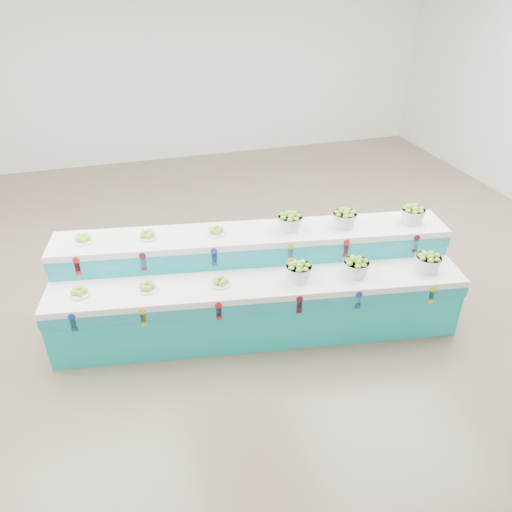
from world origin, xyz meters
The scene contains 15 objects.
ground centered at (0.00, 0.00, 0.00)m, with size 10.00×10.00×0.00m, color brown.
back_wall centered at (0.00, 5.00, 2.00)m, with size 10.00×10.00×0.00m, color silver.
display_stand centered at (-0.19, -0.69, 0.51)m, with size 4.34×1.11×1.02m, color #17B5B5, non-canonical shape.
plate_lower_left centered at (-2.01, -0.67, 0.76)m, with size 0.21×0.21×0.09m, color white.
plate_lower_mid centered at (-1.36, -0.78, 0.76)m, with size 0.21×0.21×0.09m, color white.
plate_lower_right centered at (-0.63, -0.89, 0.76)m, with size 0.21×0.21×0.09m, color white.
basket_lower_left centered at (0.17, -1.02, 0.82)m, with size 0.28×0.28×0.20m, color silver, non-canonical shape.
basket_lower_mid centered at (0.77, -1.12, 0.82)m, with size 0.28×0.28×0.20m, color silver, non-canonical shape.
basket_lower_right centered at (1.55, -1.24, 0.82)m, with size 0.28×0.28×0.20m, color silver, non-canonical shape.
plate_upper_left centered at (-1.92, -0.14, 1.06)m, with size 0.21×0.21×0.09m, color white.
plate_upper_mid centered at (-1.27, -0.25, 1.06)m, with size 0.21×0.21×0.09m, color white.
plate_upper_right centered at (-0.55, -0.36, 1.06)m, with size 0.21×0.21×0.09m, color white.
basket_upper_left centered at (0.25, -0.49, 1.12)m, with size 0.28×0.28×0.20m, color silver, non-canonical shape.
basket_upper_mid centered at (0.85, -0.59, 1.12)m, with size 0.28×0.28×0.20m, color silver, non-canonical shape.
basket_upper_right centered at (1.63, -0.71, 1.12)m, with size 0.28×0.28×0.20m, color silver, non-canonical shape.
Camera 1 is at (-1.46, -4.97, 3.57)m, focal length 34.51 mm.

